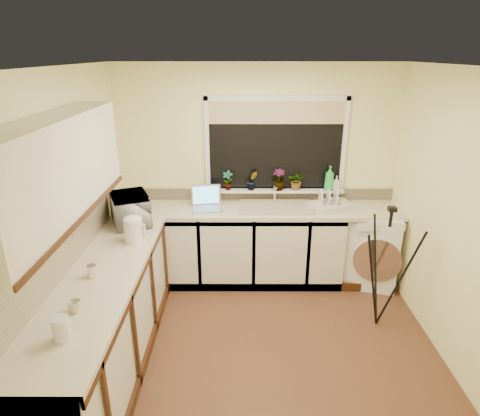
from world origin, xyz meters
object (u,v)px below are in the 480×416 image
at_px(laptop, 207,202).
at_px(cup_left, 74,306).
at_px(glass_jug, 61,329).
at_px(plant_c, 279,180).
at_px(plant_d, 297,181).
at_px(dish_rack, 329,206).
at_px(microwave, 131,209).
at_px(washing_machine, 369,246).
at_px(cup_back, 342,202).
at_px(kettle, 134,231).
at_px(plant_a, 228,180).
at_px(tripod, 384,268).
at_px(steel_jar, 92,271).
at_px(soap_bottle_green, 329,178).
at_px(plant_b, 252,181).
at_px(soap_bottle_clear, 336,183).

bearing_deg(laptop, cup_left, -118.27).
xyz_separation_m(glass_jug, plant_c, (1.52, 2.46, 0.20)).
bearing_deg(plant_d, dish_rack, -32.75).
relative_size(microwave, cup_left, 5.69).
height_order(dish_rack, plant_c, plant_c).
bearing_deg(washing_machine, cup_back, -179.40).
distance_m(washing_machine, cup_left, 3.29).
bearing_deg(glass_jug, dish_rack, 47.15).
distance_m(washing_machine, kettle, 2.68).
distance_m(plant_a, cup_back, 1.33).
height_order(laptop, plant_a, plant_a).
bearing_deg(dish_rack, glass_jug, -157.54).
height_order(tripod, glass_jug, tripod).
height_order(dish_rack, tripod, tripod).
height_order(glass_jug, plant_c, plant_c).
bearing_deg(tripod, steel_jar, -143.85).
bearing_deg(plant_c, cup_left, -125.68).
bearing_deg(soap_bottle_green, kettle, -151.71).
distance_m(tripod, glass_jug, 2.83).
xyz_separation_m(glass_jug, microwave, (-0.04, 1.85, 0.07)).
relative_size(soap_bottle_green, cup_left, 3.08).
xyz_separation_m(plant_c, plant_d, (0.21, 0.01, -0.02)).
distance_m(dish_rack, soap_bottle_green, 0.34).
distance_m(laptop, tripod, 1.99).
height_order(laptop, plant_b, plant_b).
distance_m(steel_jar, plant_c, 2.35).
bearing_deg(plant_a, laptop, -140.71).
bearing_deg(dish_rack, plant_c, 134.78).
relative_size(tripod, glass_jug, 8.04).
bearing_deg(soap_bottle_green, plant_a, -180.00).
bearing_deg(plant_a, washing_machine, -7.86).
bearing_deg(soap_bottle_clear, microwave, -164.88).
bearing_deg(plant_c, plant_d, 4.07).
bearing_deg(dish_rack, plant_a, 144.89).
xyz_separation_m(dish_rack, plant_c, (-0.56, 0.21, 0.24)).
bearing_deg(tripod, cup_back, 124.49).
bearing_deg(glass_jug, plant_d, 54.93).
distance_m(dish_rack, soap_bottle_clear, 0.31).
distance_m(kettle, plant_b, 1.56).
relative_size(dish_rack, cup_back, 3.77).
relative_size(plant_b, soap_bottle_clear, 1.31).
relative_size(laptop, cup_back, 3.27).
relative_size(plant_d, cup_back, 1.89).
relative_size(microwave, soap_bottle_green, 1.85).
distance_m(tripod, soap_bottle_clear, 1.22).
relative_size(laptop, plant_d, 1.73).
height_order(glass_jug, plant_b, plant_b).
bearing_deg(dish_rack, plant_b, 141.49).
bearing_deg(laptop, kettle, -131.93).
relative_size(kettle, soap_bottle_clear, 1.33).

